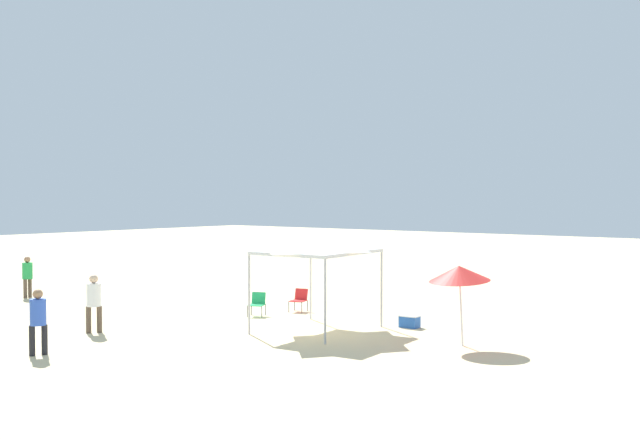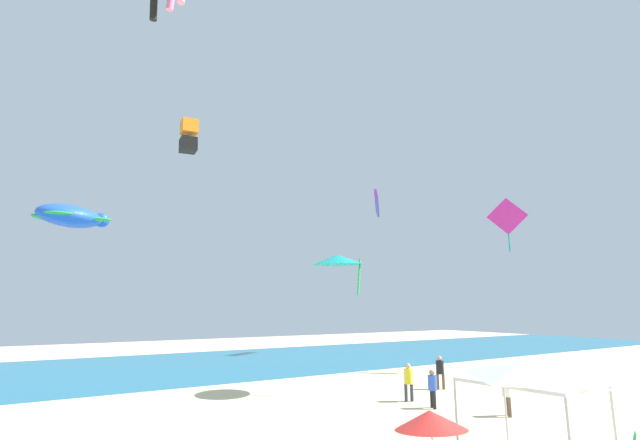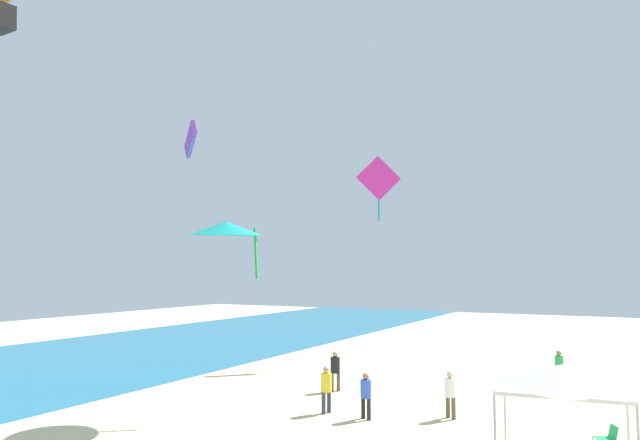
{
  "view_description": "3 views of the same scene",
  "coord_description": "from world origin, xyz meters",
  "px_view_note": "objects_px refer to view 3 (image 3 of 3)",
  "views": [
    {
      "loc": [
        -17.19,
        18.27,
        4.25
      ],
      "look_at": [
        -2.48,
        -0.53,
        3.48
      ],
      "focal_mm": 41.93,
      "sensor_mm": 36.0,
      "label": 1
    },
    {
      "loc": [
        -15.62,
        -8.77,
        4.7
      ],
      "look_at": [
        -0.4,
        15.34,
        10.34
      ],
      "focal_mm": 24.93,
      "sensor_mm": 36.0,
      "label": 2
    },
    {
      "loc": [
        -20.48,
        -1.87,
        5.78
      ],
      "look_at": [
        -0.4,
        8.64,
        7.71
      ],
      "focal_mm": 32.84,
      "sensor_mm": 36.0,
      "label": 3
    }
  ],
  "objects_px": {
    "person_near_umbrella": "(559,365)",
    "person_kite_handler": "(326,386)",
    "kite_parafoil_purple": "(190,140)",
    "kite_delta_teal": "(226,229)",
    "person_beachcomber": "(450,391)",
    "person_watching_sky": "(366,392)",
    "canopy_tent": "(562,378)",
    "kite_diamond_magenta": "(379,180)",
    "person_far_stroller": "(335,368)",
    "folding_chair_right_of_tent": "(608,436)"
  },
  "relations": [
    {
      "from": "person_watching_sky",
      "to": "folding_chair_right_of_tent",
      "type": "bearing_deg",
      "value": 22.64
    },
    {
      "from": "person_far_stroller",
      "to": "person_beachcomber",
      "type": "relative_size",
      "value": 1.04
    },
    {
      "from": "person_kite_handler",
      "to": "person_watching_sky",
      "type": "xyz_separation_m",
      "value": [
        -0.15,
        -1.8,
        -0.06
      ]
    },
    {
      "from": "folding_chair_right_of_tent",
      "to": "person_kite_handler",
      "type": "xyz_separation_m",
      "value": [
        0.25,
        10.26,
        0.62
      ]
    },
    {
      "from": "folding_chair_right_of_tent",
      "to": "person_kite_handler",
      "type": "distance_m",
      "value": 10.28
    },
    {
      "from": "person_far_stroller",
      "to": "person_kite_handler",
      "type": "xyz_separation_m",
      "value": [
        -4.0,
        -1.56,
        -0.01
      ]
    },
    {
      "from": "kite_diamond_magenta",
      "to": "person_far_stroller",
      "type": "bearing_deg",
      "value": -108.59
    },
    {
      "from": "person_watching_sky",
      "to": "kite_delta_teal",
      "type": "height_order",
      "value": "kite_delta_teal"
    },
    {
      "from": "person_watching_sky",
      "to": "kite_diamond_magenta",
      "type": "distance_m",
      "value": 18.81
    },
    {
      "from": "person_far_stroller",
      "to": "person_kite_handler",
      "type": "relative_size",
      "value": 1.01
    },
    {
      "from": "folding_chair_right_of_tent",
      "to": "kite_parafoil_purple",
      "type": "xyz_separation_m",
      "value": [
        14.81,
        29.92,
        15.68
      ]
    },
    {
      "from": "folding_chair_right_of_tent",
      "to": "person_beachcomber",
      "type": "distance_m",
      "value": 5.86
    },
    {
      "from": "kite_delta_teal",
      "to": "person_watching_sky",
      "type": "bearing_deg",
      "value": 153.31
    },
    {
      "from": "person_beachcomber",
      "to": "kite_delta_teal",
      "type": "height_order",
      "value": "kite_delta_teal"
    },
    {
      "from": "person_beachcomber",
      "to": "folding_chair_right_of_tent",
      "type": "bearing_deg",
      "value": 15.86
    },
    {
      "from": "person_near_umbrella",
      "to": "person_kite_handler",
      "type": "relative_size",
      "value": 0.93
    },
    {
      "from": "kite_parafoil_purple",
      "to": "folding_chair_right_of_tent",
      "type": "bearing_deg",
      "value": -164.74
    },
    {
      "from": "person_near_umbrella",
      "to": "kite_delta_teal",
      "type": "height_order",
      "value": "kite_delta_teal"
    },
    {
      "from": "folding_chair_right_of_tent",
      "to": "person_watching_sky",
      "type": "height_order",
      "value": "person_watching_sky"
    },
    {
      "from": "canopy_tent",
      "to": "person_near_umbrella",
      "type": "distance_m",
      "value": 14.44
    },
    {
      "from": "person_near_umbrella",
      "to": "person_kite_handler",
      "type": "height_order",
      "value": "person_kite_handler"
    },
    {
      "from": "person_near_umbrella",
      "to": "kite_diamond_magenta",
      "type": "bearing_deg",
      "value": -42.76
    },
    {
      "from": "person_far_stroller",
      "to": "kite_diamond_magenta",
      "type": "height_order",
      "value": "kite_diamond_magenta"
    },
    {
      "from": "kite_diamond_magenta",
      "to": "kite_delta_teal",
      "type": "height_order",
      "value": "kite_diamond_magenta"
    },
    {
      "from": "person_beachcomber",
      "to": "person_watching_sky",
      "type": "distance_m",
      "value": 3.32
    },
    {
      "from": "person_beachcomber",
      "to": "person_watching_sky",
      "type": "xyz_separation_m",
      "value": [
        -1.63,
        2.89,
        -0.03
      ]
    },
    {
      "from": "folding_chair_right_of_tent",
      "to": "person_watching_sky",
      "type": "bearing_deg",
      "value": -118.14
    },
    {
      "from": "folding_chair_right_of_tent",
      "to": "kite_parafoil_purple",
      "type": "bearing_deg",
      "value": -143.73
    },
    {
      "from": "folding_chair_right_of_tent",
      "to": "person_far_stroller",
      "type": "distance_m",
      "value": 12.58
    },
    {
      "from": "folding_chair_right_of_tent",
      "to": "kite_parafoil_purple",
      "type": "height_order",
      "value": "kite_parafoil_purple"
    },
    {
      "from": "person_far_stroller",
      "to": "person_beachcomber",
      "type": "distance_m",
      "value": 6.74
    },
    {
      "from": "person_far_stroller",
      "to": "person_watching_sky",
      "type": "height_order",
      "value": "person_far_stroller"
    },
    {
      "from": "kite_delta_teal",
      "to": "person_kite_handler",
      "type": "bearing_deg",
      "value": 161.8
    },
    {
      "from": "person_far_stroller",
      "to": "kite_delta_teal",
      "type": "bearing_deg",
      "value": -163.7
    },
    {
      "from": "canopy_tent",
      "to": "person_far_stroller",
      "type": "distance_m",
      "value": 13.42
    },
    {
      "from": "person_kite_handler",
      "to": "person_watching_sky",
      "type": "relative_size",
      "value": 1.05
    },
    {
      "from": "kite_parafoil_purple",
      "to": "person_far_stroller",
      "type": "bearing_deg",
      "value": -168.65
    },
    {
      "from": "canopy_tent",
      "to": "person_kite_handler",
      "type": "height_order",
      "value": "canopy_tent"
    },
    {
      "from": "person_watching_sky",
      "to": "person_far_stroller",
      "type": "bearing_deg",
      "value": 152.46
    },
    {
      "from": "kite_parafoil_purple",
      "to": "kite_diamond_magenta",
      "type": "height_order",
      "value": "kite_parafoil_purple"
    },
    {
      "from": "kite_parafoil_purple",
      "to": "kite_delta_teal",
      "type": "distance_m",
      "value": 24.28
    },
    {
      "from": "kite_delta_teal",
      "to": "folding_chair_right_of_tent",
      "type": "bearing_deg",
      "value": 143.73
    },
    {
      "from": "canopy_tent",
      "to": "person_near_umbrella",
      "type": "relative_size",
      "value": 2.13
    },
    {
      "from": "person_beachcomber",
      "to": "person_watching_sky",
      "type": "bearing_deg",
      "value": -117.23
    },
    {
      "from": "person_far_stroller",
      "to": "kite_diamond_magenta",
      "type": "xyz_separation_m",
      "value": [
        10.43,
        1.87,
        10.61
      ]
    },
    {
      "from": "person_near_umbrella",
      "to": "person_kite_handler",
      "type": "xyz_separation_m",
      "value": [
        -10.53,
        7.79,
        0.08
      ]
    },
    {
      "from": "person_far_stroller",
      "to": "person_watching_sky",
      "type": "relative_size",
      "value": 1.07
    },
    {
      "from": "canopy_tent",
      "to": "person_kite_handler",
      "type": "bearing_deg",
      "value": 68.12
    },
    {
      "from": "folding_chair_right_of_tent",
      "to": "person_near_umbrella",
      "type": "xyz_separation_m",
      "value": [
        10.78,
        2.46,
        0.54
      ]
    },
    {
      "from": "kite_diamond_magenta",
      "to": "person_near_umbrella",
      "type": "bearing_deg",
      "value": -47.92
    }
  ]
}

